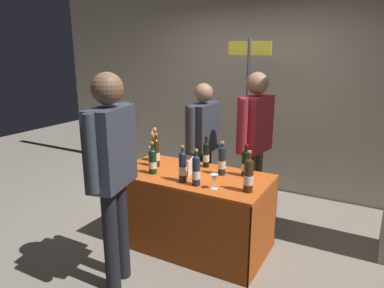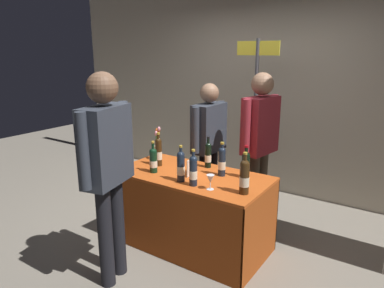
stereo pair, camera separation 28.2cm
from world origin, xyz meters
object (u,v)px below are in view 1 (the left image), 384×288
object	(u,v)px
tasting_table	(192,196)
booth_signpost	(247,107)
flower_vase	(153,148)
vendor_presenter	(255,135)
display_bottle_0	(196,170)
taster_foreground_right	(112,162)
wine_glass_near_vendor	(214,179)
featured_wine_bottle	(246,163)

from	to	relation	value
tasting_table	booth_signpost	xyz separation A→B (m)	(0.10, 1.19, 0.72)
flower_vase	vendor_presenter	distance (m)	1.11
display_bottle_0	taster_foreground_right	distance (m)	0.75
wine_glass_near_vendor	vendor_presenter	distance (m)	1.00
flower_vase	display_bottle_0	bearing A→B (deg)	-28.87
display_bottle_0	vendor_presenter	bearing A→B (deg)	79.12
display_bottle_0	tasting_table	bearing A→B (deg)	126.12
vendor_presenter	taster_foreground_right	bearing A→B (deg)	-12.77
taster_foreground_right	display_bottle_0	bearing A→B (deg)	-48.75
featured_wine_bottle	flower_vase	size ratio (longest dim) A/B	0.84
booth_signpost	wine_glass_near_vendor	bearing A→B (deg)	-80.23
wine_glass_near_vendor	taster_foreground_right	bearing A→B (deg)	-135.17
wine_glass_near_vendor	tasting_table	bearing A→B (deg)	146.07
featured_wine_bottle	taster_foreground_right	xyz separation A→B (m)	(-0.72, -1.03, 0.19)
display_bottle_0	vendor_presenter	world-z (taller)	vendor_presenter
wine_glass_near_vendor	flower_vase	distance (m)	1.01
tasting_table	booth_signpost	distance (m)	1.40
wine_glass_near_vendor	vendor_presenter	size ratio (longest dim) A/B	0.08
display_bottle_0	booth_signpost	bearing A→B (deg)	92.88
booth_signpost	display_bottle_0	bearing A→B (deg)	-87.12
featured_wine_bottle	vendor_presenter	world-z (taller)	vendor_presenter
vendor_presenter	tasting_table	bearing A→B (deg)	-17.17
display_bottle_0	wine_glass_near_vendor	distance (m)	0.18
featured_wine_bottle	taster_foreground_right	world-z (taller)	taster_foreground_right
tasting_table	booth_signpost	world-z (taller)	booth_signpost
taster_foreground_right	booth_signpost	xyz separation A→B (m)	(0.35, 2.02, 0.18)
tasting_table	flower_vase	distance (m)	0.70
wine_glass_near_vendor	featured_wine_bottle	bearing A→B (deg)	74.31
vendor_presenter	taster_foreground_right	distance (m)	1.69
taster_foreground_right	booth_signpost	size ratio (longest dim) A/B	0.86
featured_wine_bottle	tasting_table	bearing A→B (deg)	-156.69
wine_glass_near_vendor	vendor_presenter	xyz separation A→B (m)	(0.02, 0.98, 0.18)
booth_signpost	flower_vase	bearing A→B (deg)	-123.64
featured_wine_bottle	wine_glass_near_vendor	distance (m)	0.45
display_bottle_0	wine_glass_near_vendor	size ratio (longest dim) A/B	2.51
display_bottle_0	vendor_presenter	distance (m)	1.01
display_bottle_0	taster_foreground_right	bearing A→B (deg)	-125.71
tasting_table	taster_foreground_right	distance (m)	1.02
flower_vase	wine_glass_near_vendor	bearing A→B (deg)	-23.95
taster_foreground_right	tasting_table	bearing A→B (deg)	-30.10
flower_vase	booth_signpost	distance (m)	1.27
featured_wine_bottle	taster_foreground_right	bearing A→B (deg)	-125.01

